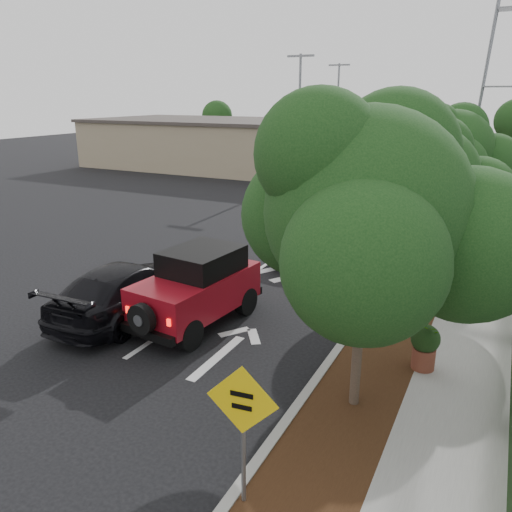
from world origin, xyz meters
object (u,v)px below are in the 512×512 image
Objects in this scene: red_jeep at (201,286)px; silver_suv_ahead at (313,237)px; black_suv_oncoming at (128,289)px; speed_hump_sign at (243,417)px.

red_jeep reaches higher than silver_suv_ahead.
red_jeep is at bearing -168.41° from black_suv_oncoming.
red_jeep is 6.97m from speed_hump_sign.
red_jeep is 2.26m from black_suv_oncoming.
red_jeep is 0.79× the size of silver_suv_ahead.
red_jeep is 0.79× the size of black_suv_oncoming.
red_jeep is 7.26m from silver_suv_ahead.
black_suv_oncoming reaches higher than silver_suv_ahead.
black_suv_oncoming is at bearing -160.23° from red_jeep.
speed_hump_sign reaches higher than silver_suv_ahead.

